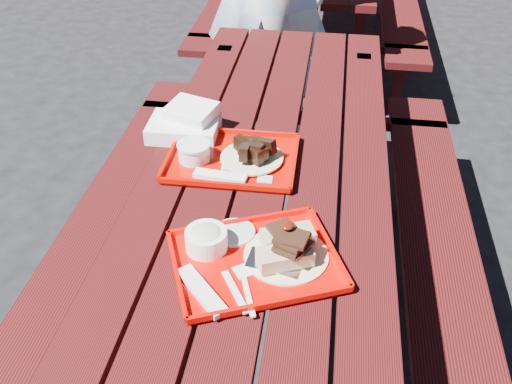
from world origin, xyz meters
TOP-DOWN VIEW (x-y plane):
  - ground at (0.00, 0.00)m, footprint 60.00×60.00m
  - picnic_table_near at (-0.00, 0.00)m, footprint 1.41×2.40m
  - near_tray at (0.02, -0.34)m, footprint 0.48×0.43m
  - far_tray at (-0.12, 0.08)m, footprint 0.40×0.31m
  - white_cloth at (-0.29, 0.23)m, footprint 0.23×0.20m

SIDE VIEW (x-z plane):
  - ground at x=0.00m, z-range 0.00..0.00m
  - picnic_table_near at x=0.00m, z-range 0.19..0.94m
  - far_tray at x=-0.12m, z-range 0.74..0.80m
  - near_tray at x=0.02m, z-range 0.72..0.84m
  - white_cloth at x=-0.29m, z-range 0.74..0.84m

